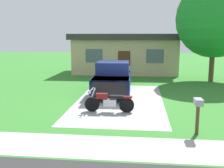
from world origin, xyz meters
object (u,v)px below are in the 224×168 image
motorcycle (109,102)px  neighbor_house (126,53)px  shade_tree (215,19)px  pickup_truck (114,77)px  mailbox (198,107)px

motorcycle → neighbor_house: neighbor_house is taller
motorcycle → shade_tree: bearing=53.7°
motorcycle → pickup_truck: 4.18m
motorcycle → mailbox: (3.35, -2.43, 0.51)m
pickup_truck → shade_tree: 9.01m
mailbox → neighbor_house: size_ratio=0.13×
neighbor_house → motorcycle: bearing=-89.9°
mailbox → shade_tree: shade_tree is taller
mailbox → neighbor_house: 16.12m
neighbor_house → mailbox: bearing=-77.9°
neighbor_house → shade_tree: bearing=-33.7°
pickup_truck → neighbor_house: bearing=88.8°
motorcycle → pickup_truck: pickup_truck is taller
shade_tree → neighbor_house: shade_tree is taller
mailbox → neighbor_house: bearing=102.1°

